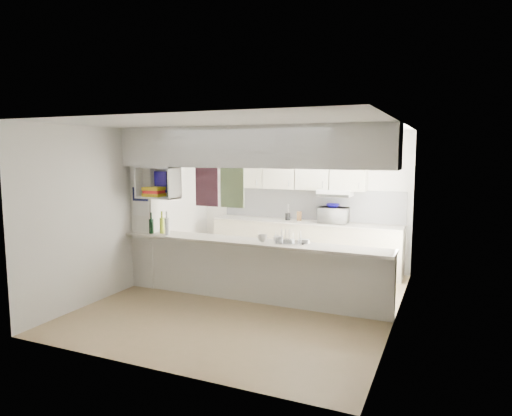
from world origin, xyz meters
The scene contains 16 objects.
floor centered at (0.00, 0.00, 0.00)m, with size 4.80×4.80×0.00m, color tan.
ceiling centered at (0.00, 0.00, 2.60)m, with size 4.80×4.80×0.00m, color white.
wall_back centered at (0.00, 2.40, 1.30)m, with size 4.20×4.20×0.00m, color silver.
wall_left centered at (-2.10, 0.00, 1.30)m, with size 4.80×4.80×0.00m, color silver.
wall_right centered at (2.10, 0.00, 1.30)m, with size 4.80×4.80×0.00m, color silver.
servery_partition centered at (-0.17, 0.00, 1.66)m, with size 4.20×0.50×2.60m.
cubby_shelf centered at (-1.57, -0.06, 1.71)m, with size 0.65×0.35×0.50m.
kitchen_run centered at (0.16, 2.14, 0.83)m, with size 3.60×0.63×2.24m.
microwave centered at (0.73, 2.15, 1.07)m, with size 0.53×0.36×0.29m, color white.
bowl centered at (0.71, 2.17, 1.24)m, with size 0.25×0.25×0.06m, color #130B7D.
dish_rack centered at (0.58, 0.05, 1.00)m, with size 0.46×0.40×0.21m.
cup centered at (0.23, -0.07, 0.99)m, with size 0.14×0.14×0.11m, color white.
wine_bottles centered at (-1.54, -0.07, 1.06)m, with size 0.38×0.16×0.38m.
plastic_tubs centered at (0.57, 0.10, 0.95)m, with size 0.54×0.22×0.07m.
utensil_jar centered at (-0.17, 2.15, 0.99)m, with size 0.10×0.10×0.14m, color black.
knife_block centered at (0.05, 2.18, 1.01)m, with size 0.09×0.07×0.18m, color #54381C.
Camera 1 is at (2.73, -6.08, 2.23)m, focal length 32.00 mm.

